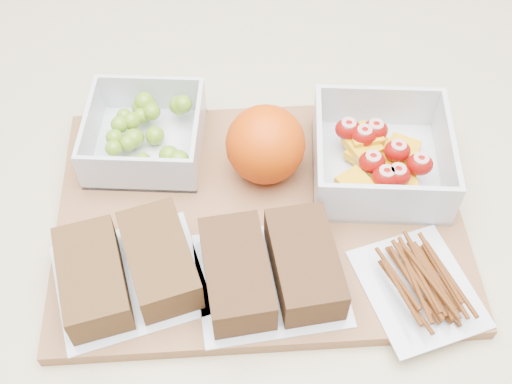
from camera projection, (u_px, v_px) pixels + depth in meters
counter at (266, 369)px, 1.05m from camera, size 1.20×0.90×0.90m
cutting_board at (259, 215)px, 0.68m from camera, size 0.45×0.34×0.02m
grape_container at (147, 133)px, 0.71m from camera, size 0.12×0.12×0.05m
fruit_container at (380, 158)px, 0.68m from camera, size 0.14×0.14×0.06m
orange at (265, 144)px, 0.67m from camera, size 0.08×0.08×0.08m
sandwich_bag_left at (127, 269)px, 0.60m from camera, size 0.17×0.16×0.04m
sandwich_bag_center at (271, 269)px, 0.60m from camera, size 0.16×0.15×0.04m
pretzel_bag at (421, 282)px, 0.61m from camera, size 0.14×0.15×0.03m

